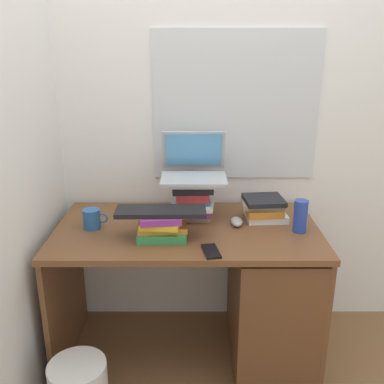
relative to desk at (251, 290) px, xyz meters
name	(u,v)px	position (x,y,z in m)	size (l,w,h in m)	color
ground_plane	(188,351)	(-0.33, 0.03, -0.41)	(6.00, 6.00, 0.00)	brown
wall_back	(189,106)	(-0.33, 0.43, 0.89)	(6.00, 0.06, 2.60)	white
wall_left	(28,118)	(-1.06, 0.03, 0.89)	(0.05, 6.00, 2.60)	silver
desk	(251,290)	(0.00, 0.00, 0.00)	(1.31, 0.71, 0.75)	brown
book_stack_tall	(194,199)	(-0.30, 0.15, 0.45)	(0.24, 0.21, 0.21)	gray
book_stack_keyboard_riser	(162,226)	(-0.45, -0.10, 0.40)	(0.24, 0.20, 0.12)	#338C4C
book_stack_side	(265,209)	(0.07, 0.13, 0.40)	(0.24, 0.20, 0.12)	white
laptop	(194,166)	(-0.30, 0.22, 0.60)	(0.34, 0.31, 0.23)	#B7BABF
keyboard	(162,211)	(-0.45, -0.09, 0.48)	(0.42, 0.14, 0.02)	black
computer_mouse	(237,222)	(-0.08, 0.06, 0.36)	(0.06, 0.10, 0.04)	#A5A8AD
mug	(93,219)	(-0.80, 0.02, 0.39)	(0.12, 0.09, 0.10)	#265999
water_bottle	(301,216)	(0.22, -0.02, 0.42)	(0.07, 0.07, 0.16)	#263FA5
cell_phone	(212,251)	(-0.22, -0.25, 0.35)	(0.07, 0.14, 0.01)	black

